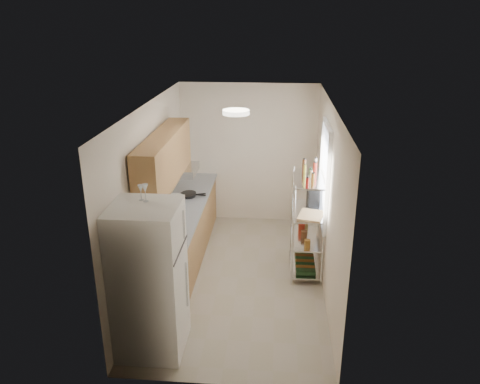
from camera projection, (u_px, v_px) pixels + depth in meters
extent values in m
cube|color=#AA9D89|center=(238.00, 277.00, 7.07)|extent=(2.50, 4.40, 0.01)
cube|color=white|center=(238.00, 105.00, 6.14)|extent=(2.50, 4.40, 0.01)
cube|color=#F1E2C9|center=(248.00, 154.00, 8.66)|extent=(2.50, 0.01, 2.60)
cube|color=#F1E2C9|center=(219.00, 280.00, 4.55)|extent=(2.50, 0.01, 2.60)
cube|color=#F1E2C9|center=(151.00, 195.00, 6.70)|extent=(0.01, 4.40, 2.60)
cube|color=#F1E2C9|center=(328.00, 200.00, 6.51)|extent=(0.01, 4.40, 2.60)
cube|color=#9C6C42|center=(183.00, 236.00, 7.40)|extent=(0.60, 3.48, 0.86)
cube|color=gray|center=(183.00, 210.00, 7.23)|extent=(0.63, 3.51, 0.04)
cube|color=#B7BABC|center=(163.00, 244.00, 6.18)|extent=(0.52, 0.44, 0.04)
cube|color=#B7BABC|center=(212.00, 203.00, 8.63)|extent=(0.01, 0.55, 0.72)
cube|color=#9C6C42|center=(164.00, 159.00, 6.60)|extent=(0.33, 2.20, 0.72)
cube|color=#B7BABC|center=(181.00, 170.00, 7.49)|extent=(0.50, 0.60, 0.12)
cube|color=white|center=(325.00, 175.00, 6.75)|extent=(0.06, 1.00, 1.46)
cube|color=silver|center=(305.00, 264.00, 7.23)|extent=(0.45, 0.90, 0.02)
cube|color=silver|center=(306.00, 238.00, 7.07)|extent=(0.45, 0.90, 0.02)
cube|color=silver|center=(308.00, 211.00, 6.91)|extent=(0.45, 0.90, 0.02)
cube|color=silver|center=(309.00, 179.00, 6.74)|extent=(0.45, 0.90, 0.02)
cylinder|color=silver|center=(293.00, 237.00, 6.60)|extent=(0.02, 0.02, 1.55)
cylinder|color=silver|center=(292.00, 213.00, 7.42)|extent=(0.02, 0.02, 1.55)
cylinder|color=silver|center=(324.00, 238.00, 6.57)|extent=(0.02, 0.02, 1.55)
cylinder|color=silver|center=(319.00, 213.00, 7.39)|extent=(0.02, 0.02, 1.55)
cylinder|color=white|center=(236.00, 112.00, 5.87)|extent=(0.34, 0.34, 0.05)
cube|color=white|center=(149.00, 280.00, 5.29)|extent=(0.75, 0.75, 1.81)
cylinder|color=white|center=(175.00, 203.00, 7.15)|extent=(0.28, 0.28, 0.23)
cylinder|color=black|center=(188.00, 195.00, 7.73)|extent=(0.33, 0.33, 0.05)
cylinder|color=black|center=(189.00, 194.00, 7.77)|extent=(0.28, 0.28, 0.05)
cube|color=tan|center=(311.00, 215.00, 6.69)|extent=(0.41, 0.49, 0.03)
cube|color=black|center=(313.00, 194.00, 7.12)|extent=(0.19, 0.27, 0.30)
cube|color=#A22914|center=(301.00, 227.00, 7.24)|extent=(0.09, 0.13, 0.14)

